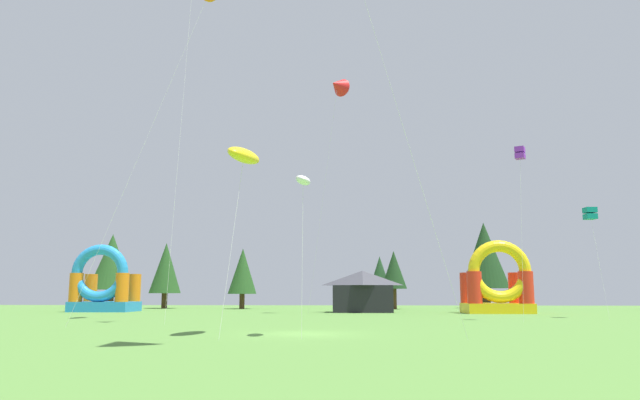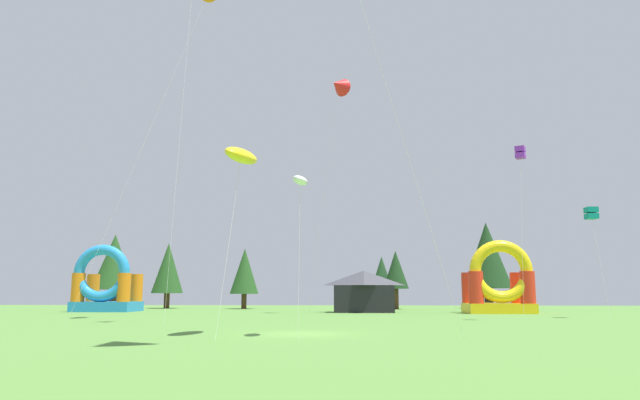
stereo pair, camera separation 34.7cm
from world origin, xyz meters
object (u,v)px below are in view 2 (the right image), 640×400
object	(u,v)px
kite_red_delta	(338,85)
kite_teal_box	(591,213)
festival_tent	(364,291)
kite_yellow_parafoil	(241,156)
inflatable_blue_arch	(499,287)
kite_white_parafoil	(300,181)
inflatable_orange_dome	(105,288)
kite_purple_box	(520,153)

from	to	relation	value
kite_red_delta	kite_teal_box	bearing A→B (deg)	-20.17
kite_red_delta	festival_tent	size ratio (longest dim) A/B	3.88
kite_yellow_parafoil	kite_teal_box	bearing A→B (deg)	38.81
inflatable_blue_arch	festival_tent	world-z (taller)	inflatable_blue_arch
kite_white_parafoil	kite_teal_box	bearing A→B (deg)	43.55
kite_white_parafoil	inflatable_orange_dome	distance (m)	38.91
kite_purple_box	kite_yellow_parafoil	world-z (taller)	kite_purple_box
kite_teal_box	inflatable_blue_arch	distance (m)	12.12
kite_white_parafoil	inflatable_orange_dome	world-z (taller)	kite_white_parafoil
kite_purple_box	inflatable_orange_dome	world-z (taller)	kite_purple_box
kite_yellow_parafoil	inflatable_blue_arch	distance (m)	34.26
kite_teal_box	kite_red_delta	distance (m)	24.39
kite_teal_box	kite_red_delta	world-z (taller)	kite_red_delta
kite_white_parafoil	kite_purple_box	size ratio (longest dim) A/B	0.61
kite_white_parafoil	kite_purple_box	xyz separation A→B (m)	(14.10, 15.07, 4.68)
kite_purple_box	kite_yellow_parafoil	xyz separation A→B (m)	(-16.95, -14.38, -3.33)
kite_teal_box	kite_yellow_parafoil	world-z (taller)	kite_yellow_parafoil
kite_purple_box	kite_red_delta	size ratio (longest dim) A/B	0.55
kite_red_delta	kite_yellow_parafoil	bearing A→B (deg)	-98.58
kite_yellow_parafoil	kite_red_delta	xyz separation A→B (m)	(3.88, 25.76, 12.67)
kite_teal_box	inflatable_orange_dome	bearing A→B (deg)	164.04
festival_tent	kite_white_parafoil	bearing A→B (deg)	-95.93
kite_red_delta	kite_purple_box	bearing A→B (deg)	-41.05
kite_yellow_parafoil	festival_tent	xyz separation A→B (m)	(6.10, 30.61, -6.26)
kite_teal_box	inflatable_blue_arch	bearing A→B (deg)	116.66
kite_yellow_parafoil	inflatable_orange_dome	distance (m)	36.96
kite_teal_box	festival_tent	size ratio (longest dim) A/B	1.47
kite_purple_box	kite_yellow_parafoil	bearing A→B (deg)	-139.69
kite_purple_box	kite_teal_box	bearing A→B (deg)	34.38
inflatable_orange_dome	kite_yellow_parafoil	bearing A→B (deg)	-57.77
festival_tent	kite_yellow_parafoil	bearing A→B (deg)	-101.27
kite_teal_box	festival_tent	bearing A→B (deg)	145.07
kite_red_delta	inflatable_orange_dome	xyz separation A→B (m)	(-23.34, 5.11, -18.61)
kite_red_delta	inflatable_orange_dome	size ratio (longest dim) A/B	3.33
kite_white_parafoil	kite_red_delta	xyz separation A→B (m)	(1.04, 26.44, 14.01)
kite_yellow_parafoil	inflatable_blue_arch	bearing A→B (deg)	57.06
kite_teal_box	inflatable_blue_arch	xyz separation A→B (m)	(-4.85, 9.66, -5.48)
inflatable_blue_arch	inflatable_orange_dome	distance (m)	37.89
kite_teal_box	kite_yellow_parafoil	distance (m)	29.78
kite_white_parafoil	kite_teal_box	size ratio (longest dim) A/B	0.88
kite_yellow_parafoil	kite_white_parafoil	bearing A→B (deg)	-13.59
kite_white_parafoil	inflatable_blue_arch	bearing A→B (deg)	61.88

